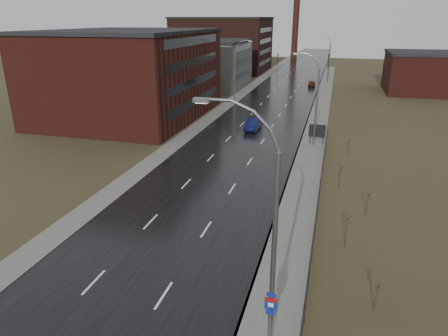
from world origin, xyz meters
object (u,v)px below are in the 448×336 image
Objects in this scene: streetlight_main at (267,236)px; car_near at (253,125)px; billboard at (317,131)px; car_far at (312,83)px.

streetlight_main is 2.44× the size of car_near.
streetlight_main reaches higher than billboard.
streetlight_main reaches higher than car_far.
car_far is (-3.67, 47.21, -1.07)m from billboard.
car_near is (-8.51, 39.38, -5.24)m from streetlight_main.
car_near is at bearing 79.94° from car_far.
streetlight_main is at bearing -76.92° from car_near.
streetlight_main is 2.93× the size of car_far.
billboard is at bearing -26.94° from car_near.
billboard reaches higher than car_far.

